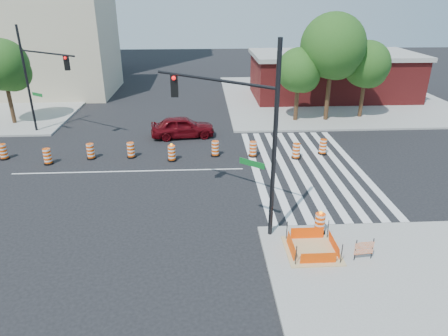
# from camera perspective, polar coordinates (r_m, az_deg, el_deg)

# --- Properties ---
(ground) EXTENTS (120.00, 120.00, 0.00)m
(ground) POSITION_cam_1_polar(r_m,az_deg,el_deg) (25.09, -13.44, -0.46)
(ground) COLOR black
(ground) RESTS_ON ground
(sidewalk_ne) EXTENTS (22.00, 22.00, 0.15)m
(sidewalk_ne) POSITION_cam_1_polar(r_m,az_deg,el_deg) (43.86, 14.93, 9.76)
(sidewalk_ne) COLOR gray
(sidewalk_ne) RESTS_ON ground
(crosswalk_east) EXTENTS (6.75, 13.50, 0.01)m
(crosswalk_east) POSITION_cam_1_polar(r_m,az_deg,el_deg) (25.47, 11.55, 0.11)
(crosswalk_east) COLOR silver
(crosswalk_east) RESTS_ON ground
(lane_centerline) EXTENTS (14.00, 0.12, 0.01)m
(lane_centerline) POSITION_cam_1_polar(r_m,az_deg,el_deg) (25.09, -13.44, -0.45)
(lane_centerline) COLOR silver
(lane_centerline) RESTS_ON ground
(excavation_pit) EXTENTS (2.20, 2.20, 0.90)m
(excavation_pit) POSITION_cam_1_polar(r_m,az_deg,el_deg) (17.27, 12.47, -11.30)
(excavation_pit) COLOR tan
(excavation_pit) RESTS_ON ground
(brick_storefront) EXTENTS (16.50, 8.50, 4.60)m
(brick_storefront) POSITION_cam_1_polar(r_m,az_deg,el_deg) (43.42, 15.24, 12.63)
(brick_storefront) COLOR maroon
(brick_storefront) RESTS_ON ground
(beige_midrise) EXTENTS (14.00, 10.00, 10.00)m
(beige_midrise) POSITION_cam_1_polar(r_m,az_deg,el_deg) (47.82, -24.42, 15.63)
(beige_midrise) COLOR #C2B794
(beige_midrise) RESTS_ON ground
(red_coupe) EXTENTS (4.91, 2.43, 1.61)m
(red_coupe) POSITION_cam_1_polar(r_m,az_deg,el_deg) (30.28, -5.92, 5.87)
(red_coupe) COLOR #54070D
(red_coupe) RESTS_ON ground
(signal_pole_se) EXTENTS (5.01, 4.10, 8.37)m
(signal_pole_se) POSITION_cam_1_polar(r_m,az_deg,el_deg) (16.86, 2.15, 6.97)
(signal_pole_se) COLOR black
(signal_pole_se) RESTS_ON ground
(signal_pole_nw) EXTENTS (4.90, 3.57, 7.85)m
(signal_pole_nw) POSITION_cam_1_polar(r_m,az_deg,el_deg) (32.38, -24.98, 12.32)
(signal_pole_nw) COLOR black
(signal_pole_nw) RESTS_ON ground
(pit_drum) EXTENTS (0.56, 0.56, 1.10)m
(pit_drum) POSITION_cam_1_polar(r_m,az_deg,el_deg) (18.32, 13.50, -7.77)
(pit_drum) COLOR black
(pit_drum) RESTS_ON ground
(barricade) EXTENTS (0.81, 0.12, 0.95)m
(barricade) POSITION_cam_1_polar(r_m,az_deg,el_deg) (17.09, 19.39, -10.77)
(barricade) COLOR #F34A05
(barricade) RESTS_ON ground
(tree_north_b) EXTENTS (4.06, 4.06, 6.90)m
(tree_north_b) POSITION_cam_1_polar(r_m,az_deg,el_deg) (36.80, -28.95, 12.42)
(tree_north_b) COLOR #382314
(tree_north_b) RESTS_ON ground
(tree_north_c) EXTENTS (3.66, 3.60, 6.12)m
(tree_north_c) POSITION_cam_1_polar(r_m,az_deg,el_deg) (33.90, 10.69, 13.24)
(tree_north_c) COLOR #382314
(tree_north_c) RESTS_ON ground
(tree_north_d) EXTENTS (5.17, 5.17, 8.78)m
(tree_north_d) POSITION_cam_1_polar(r_m,az_deg,el_deg) (34.31, 15.32, 16.00)
(tree_north_d) COLOR #382314
(tree_north_d) RESTS_ON ground
(tree_north_e) EXTENTS (3.86, 3.86, 6.57)m
(tree_north_e) POSITION_cam_1_polar(r_m,az_deg,el_deg) (36.29, 19.71, 13.46)
(tree_north_e) COLOR #382314
(tree_north_e) RESTS_ON ground
(median_drum_1) EXTENTS (0.60, 0.60, 1.02)m
(median_drum_1) POSITION_cam_1_polar(r_m,az_deg,el_deg) (29.78, -28.99, 1.99)
(median_drum_1) COLOR black
(median_drum_1) RESTS_ON ground
(median_drum_2) EXTENTS (0.60, 0.60, 1.02)m
(median_drum_2) POSITION_cam_1_polar(r_m,az_deg,el_deg) (27.65, -23.90, 1.45)
(median_drum_2) COLOR black
(median_drum_2) RESTS_ON ground
(median_drum_3) EXTENTS (0.60, 0.60, 1.02)m
(median_drum_3) POSITION_cam_1_polar(r_m,az_deg,el_deg) (27.55, -18.51, 2.21)
(median_drum_3) COLOR black
(median_drum_3) RESTS_ON ground
(median_drum_4) EXTENTS (0.60, 0.60, 1.02)m
(median_drum_4) POSITION_cam_1_polar(r_m,az_deg,el_deg) (27.04, -13.15, 2.44)
(median_drum_4) COLOR black
(median_drum_4) RESTS_ON ground
(median_drum_5) EXTENTS (0.60, 0.60, 1.18)m
(median_drum_5) POSITION_cam_1_polar(r_m,az_deg,el_deg) (26.03, -7.47, 2.06)
(median_drum_5) COLOR black
(median_drum_5) RESTS_ON ground
(median_drum_6) EXTENTS (0.60, 0.60, 1.02)m
(median_drum_6) POSITION_cam_1_polar(r_m,az_deg,el_deg) (26.60, -1.26, 2.72)
(median_drum_6) COLOR black
(median_drum_6) RESTS_ON ground
(median_drum_7) EXTENTS (0.60, 0.60, 1.02)m
(median_drum_7) POSITION_cam_1_polar(r_m,az_deg,el_deg) (26.56, 4.15, 2.63)
(median_drum_7) COLOR black
(median_drum_7) RESTS_ON ground
(median_drum_8) EXTENTS (0.60, 0.60, 1.02)m
(median_drum_8) POSITION_cam_1_polar(r_m,az_deg,el_deg) (26.59, 10.27, 2.32)
(median_drum_8) COLOR black
(median_drum_8) RESTS_ON ground
(median_drum_9) EXTENTS (0.60, 0.60, 1.02)m
(median_drum_9) POSITION_cam_1_polar(r_m,az_deg,el_deg) (27.72, 13.94, 2.88)
(median_drum_9) COLOR black
(median_drum_9) RESTS_ON ground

